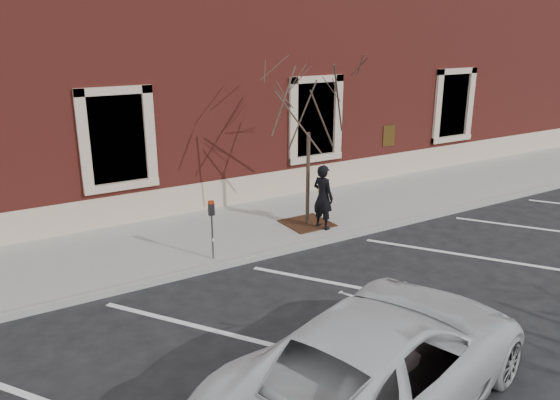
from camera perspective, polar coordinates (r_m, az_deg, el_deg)
ground at (r=13.03m, az=1.37°, el=-5.30°), size 120.00×120.00×0.00m
sidewalk_near at (r=14.40m, az=-2.37°, el=-2.70°), size 40.00×3.50×0.15m
curb_near at (r=12.96m, az=1.49°, el=-5.07°), size 40.00×0.12×0.15m
parking_stripes at (r=11.40m, az=7.37°, el=-8.94°), size 28.00×4.40×0.01m
building_civic at (r=19.02m, az=-11.53°, el=14.03°), size 40.00×8.62×8.00m
man at (r=13.80m, az=4.52°, el=0.32°), size 0.54×0.69×1.66m
parking_meter at (r=11.97m, az=-7.15°, el=-1.97°), size 0.12×0.09×1.35m
tree_grate at (r=14.33m, az=2.86°, el=-2.43°), size 1.15×1.15×0.03m
sapling at (r=13.59m, az=3.06°, el=9.79°), size 2.64×2.64×4.40m
white_truck at (r=7.88m, az=10.64°, el=-15.95°), size 5.92×4.00×1.51m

